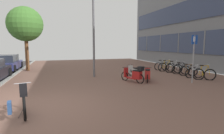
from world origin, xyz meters
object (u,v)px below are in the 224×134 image
scooter_mid (148,75)px  parked_car_far (7,63)px  bicycle_rack_01 (194,73)px  street_tree (25,24)px  bicycle_foreground (23,103)px  bicycle_rack_00 (204,74)px  bicycle_rack_04 (174,68)px  parking_sign (194,54)px  bicycle_rack_03 (181,70)px  bicycle_rack_05 (167,67)px  lamp_post (94,26)px  bicycle_rack_06 (162,66)px  scooter_near (135,75)px  bicycle_rack_02 (188,71)px  scooter_far (135,72)px

scooter_mid → parked_car_far: 12.01m
bicycle_rack_01 → street_tree: (-11.04, 7.09, 3.54)m
bicycle_foreground → bicycle_rack_00: 10.11m
bicycle_rack_01 → bicycle_rack_04: bearing=87.2°
scooter_mid → parking_sign: (2.22, -1.16, 1.26)m
bicycle_rack_04 → bicycle_rack_03: bearing=-85.7°
bicycle_rack_03 → bicycle_rack_05: size_ratio=0.86×
scooter_mid → lamp_post: (-2.72, 2.50, 2.98)m
bicycle_foreground → bicycle_rack_01: size_ratio=1.13×
bicycle_rack_04 → parking_sign: parking_sign is taller
bicycle_foreground → bicycle_rack_04: bicycle_foreground is taller
bicycle_rack_05 → street_tree: bearing=159.9°
bicycle_rack_01 → scooter_mid: 3.52m
bicycle_rack_06 → scooter_mid: bearing=-132.3°
street_tree → scooter_near: bearing=-47.0°
bicycle_rack_03 → bicycle_rack_04: bearing=94.3°
bicycle_foreground → parked_car_far: parked_car_far is taller
bicycle_rack_02 → bicycle_rack_04: size_ratio=0.90×
street_tree → parked_car_far: bearing=162.7°
bicycle_rack_04 → scooter_near: 5.06m
bicycle_rack_03 → bicycle_rack_05: bicycle_rack_05 is taller
bicycle_rack_00 → scooter_far: bearing=151.3°
bicycle_rack_04 → scooter_mid: bicycle_rack_04 is taller
bicycle_rack_01 → lamp_post: lamp_post is taller
bicycle_rack_00 → street_tree: (-11.09, 7.85, 3.52)m
bicycle_rack_04 → lamp_post: 7.03m
bicycle_rack_03 → lamp_post: lamp_post is taller
bicycle_rack_05 → parked_car_far: size_ratio=0.35×
bicycle_rack_00 → parked_car_far: bearing=146.8°
scooter_mid → scooter_near: bearing=179.7°
parking_sign → scooter_near: bearing=159.1°
parked_car_far → street_tree: bearing=-17.3°
bicycle_rack_01 → bicycle_rack_05: 3.05m
bicycle_rack_00 → street_tree: bearing=144.7°
bicycle_rack_02 → scooter_far: bicycle_rack_02 is taller
bicycle_rack_04 → scooter_mid: (-3.63, -2.38, 0.05)m
scooter_mid → parked_car_far: (-9.21, 7.70, 0.23)m
bicycle_rack_00 → bicycle_rack_04: bearing=88.9°
bicycle_rack_05 → bicycle_rack_06: bearing=86.3°
bicycle_rack_05 → bicycle_foreground: bearing=-145.7°
bicycle_rack_05 → lamp_post: lamp_post is taller
bicycle_rack_00 → bicycle_rack_04: bicycle_rack_00 is taller
bicycle_rack_04 → bicycle_rack_06: size_ratio=0.98×
bicycle_rack_02 → lamp_post: 7.28m
scooter_mid → parking_sign: 2.81m
bicycle_foreground → bicycle_rack_04: size_ratio=1.07×
bicycle_foreground → street_tree: bearing=97.3°
parking_sign → parked_car_far: bearing=142.2°
bicycle_rack_03 → bicycle_rack_04: size_ratio=0.93×
scooter_far → street_tree: 9.97m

